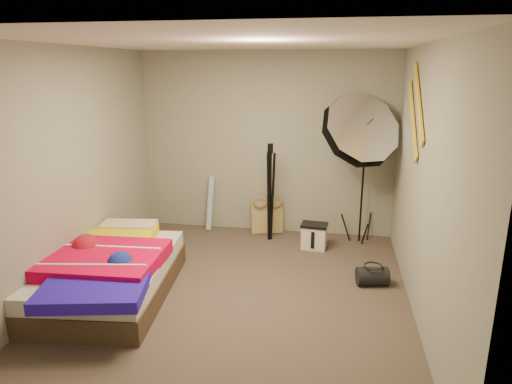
% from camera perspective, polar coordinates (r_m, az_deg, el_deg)
% --- Properties ---
extents(floor, '(4.00, 4.00, 0.00)m').
position_cam_1_polar(floor, '(4.85, -2.45, -12.72)').
color(floor, '#4C4138').
rests_on(floor, ground).
extents(ceiling, '(4.00, 4.00, 0.00)m').
position_cam_1_polar(ceiling, '(4.28, -2.85, 18.24)').
color(ceiling, silver).
rests_on(ceiling, wall_back).
extents(wall_back, '(3.50, 0.00, 3.50)m').
position_cam_1_polar(wall_back, '(6.33, 1.31, 6.00)').
color(wall_back, gray).
rests_on(wall_back, floor).
extents(wall_front, '(3.50, 0.00, 3.50)m').
position_cam_1_polar(wall_front, '(2.59, -12.39, -8.68)').
color(wall_front, gray).
rests_on(wall_front, floor).
extents(wall_left, '(0.00, 4.00, 4.00)m').
position_cam_1_polar(wall_left, '(5.07, -22.33, 2.45)').
color(wall_left, gray).
rests_on(wall_left, floor).
extents(wall_right, '(0.00, 4.00, 4.00)m').
position_cam_1_polar(wall_right, '(4.38, 20.33, 0.72)').
color(wall_right, gray).
rests_on(wall_right, floor).
extents(tote_bag, '(0.48, 0.31, 0.46)m').
position_cam_1_polar(tote_bag, '(6.48, 1.35, -3.15)').
color(tote_bag, tan).
rests_on(tote_bag, floor).
extents(wrapping_roll, '(0.14, 0.24, 0.77)m').
position_cam_1_polar(wrapping_roll, '(6.60, -5.76, -1.40)').
color(wrapping_roll, '#4AA2BA').
rests_on(wrapping_roll, floor).
extents(camera_case, '(0.33, 0.25, 0.31)m').
position_cam_1_polar(camera_case, '(5.98, 7.26, -5.61)').
color(camera_case, silver).
rests_on(camera_case, floor).
extents(duffel_bag, '(0.37, 0.26, 0.20)m').
position_cam_1_polar(duffel_bag, '(5.16, 14.35, -10.15)').
color(duffel_bag, black).
rests_on(duffel_bag, floor).
extents(wall_stripe_upper, '(0.02, 0.91, 0.78)m').
position_cam_1_polar(wall_stripe_upper, '(4.85, 19.67, 10.55)').
color(wall_stripe_upper, gold).
rests_on(wall_stripe_upper, wall_right).
extents(wall_stripe_lower, '(0.02, 0.91, 0.78)m').
position_cam_1_polar(wall_stripe_lower, '(5.11, 19.03, 8.56)').
color(wall_stripe_lower, gold).
rests_on(wall_stripe_lower, wall_right).
extents(bed, '(1.49, 2.04, 0.53)m').
position_cam_1_polar(bed, '(4.98, -18.24, -9.42)').
color(bed, '#443426').
rests_on(bed, floor).
extents(photo_umbrella, '(1.05, 1.07, 2.10)m').
position_cam_1_polar(photo_umbrella, '(5.82, 12.68, 7.33)').
color(photo_umbrella, black).
rests_on(photo_umbrella, floor).
extents(camera_tripod, '(0.08, 0.08, 1.32)m').
position_cam_1_polar(camera_tripod, '(6.05, 1.76, 0.80)').
color(camera_tripod, black).
rests_on(camera_tripod, floor).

